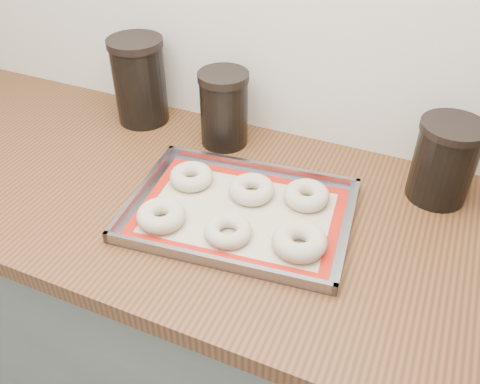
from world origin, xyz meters
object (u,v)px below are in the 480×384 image
at_px(bagel_back_mid, 252,189).
at_px(bagel_front_right, 299,241).
at_px(bagel_back_right, 307,195).
at_px(canister_right, 444,161).
at_px(baking_tray, 240,212).
at_px(canister_left, 140,81).
at_px(bagel_front_left, 161,216).
at_px(canister_mid, 224,109).
at_px(bagel_back_left, 191,177).
at_px(bagel_front_mid, 228,231).

bearing_deg(bagel_back_mid, bagel_front_right, -38.13).
bearing_deg(bagel_back_right, bagel_front_right, -77.56).
bearing_deg(canister_right, baking_tray, -147.66).
xyz_separation_m(bagel_back_mid, canister_left, (-0.40, 0.20, 0.09)).
distance_m(baking_tray, canister_right, 0.44).
relative_size(baking_tray, bagel_front_left, 4.91).
distance_m(bagel_front_right, canister_right, 0.37).
bearing_deg(canister_mid, canister_right, -1.45).
distance_m(bagel_front_left, canister_left, 0.45).
xyz_separation_m(bagel_back_left, bagel_back_right, (0.26, 0.04, 0.00)).
distance_m(bagel_back_mid, canister_mid, 0.25).
bearing_deg(bagel_front_mid, baking_tray, 95.93).
relative_size(bagel_front_left, bagel_back_left, 1.03).
relative_size(bagel_front_left, canister_right, 0.55).
bearing_deg(bagel_front_left, bagel_back_left, 93.09).
relative_size(bagel_front_left, canister_left, 0.45).
xyz_separation_m(baking_tray, canister_right, (0.37, 0.23, 0.08)).
height_order(bagel_back_left, canister_mid, canister_mid).
bearing_deg(bagel_front_left, canister_mid, 92.68).
relative_size(baking_tray, canister_left, 2.19).
bearing_deg(canister_mid, bagel_back_mid, -50.51).
height_order(bagel_back_left, bagel_back_right, bagel_back_right).
bearing_deg(bagel_front_mid, bagel_back_right, 57.28).
xyz_separation_m(bagel_front_right, bagel_back_left, (-0.29, 0.11, -0.00)).
bearing_deg(bagel_back_left, bagel_back_mid, 4.24).
bearing_deg(canister_mid, bagel_front_right, -45.04).
bearing_deg(canister_right, bagel_back_mid, -155.23).
bearing_deg(bagel_front_mid, bagel_back_left, 139.26).
bearing_deg(baking_tray, canister_mid, 121.49).
distance_m(bagel_back_left, canister_right, 0.55).
height_order(bagel_back_right, canister_mid, canister_mid).
distance_m(bagel_front_right, bagel_back_left, 0.31).
relative_size(bagel_front_mid, bagel_back_left, 0.97).
bearing_deg(bagel_front_left, bagel_back_right, 36.20).
bearing_deg(bagel_front_right, bagel_back_mid, 141.87).
height_order(bagel_back_mid, canister_left, canister_left).
bearing_deg(bagel_back_mid, baking_tray, -90.01).
bearing_deg(baking_tray, bagel_front_right, -19.64).
bearing_deg(baking_tray, bagel_front_left, -145.46).
bearing_deg(canister_right, bagel_back_left, -160.55).
bearing_deg(bagel_front_right, bagel_back_left, 160.07).
relative_size(bagel_front_mid, canister_left, 0.42).
bearing_deg(canister_left, bagel_back_left, -39.20).
height_order(baking_tray, bagel_back_left, bagel_back_left).
relative_size(bagel_back_right, canister_mid, 0.52).
xyz_separation_m(bagel_back_right, canister_right, (0.25, 0.14, 0.07)).
relative_size(bagel_front_right, canister_mid, 0.57).
xyz_separation_m(bagel_back_right, canister_mid, (-0.27, 0.16, 0.07)).
relative_size(bagel_back_mid, canister_mid, 0.53).
height_order(bagel_front_mid, canister_mid, canister_mid).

